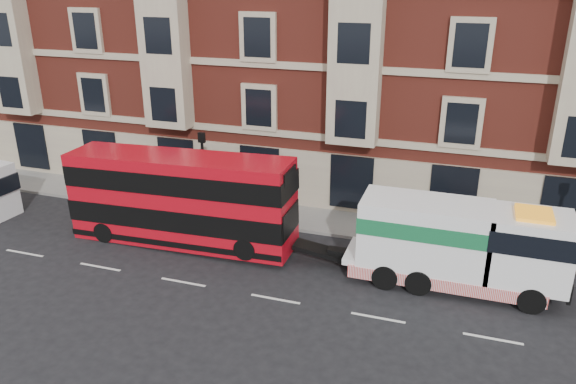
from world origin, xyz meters
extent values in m
plane|color=black|center=(0.00, 0.00, 0.00)|extent=(120.00, 120.00, 0.00)
cube|color=slate|center=(0.00, 7.50, 0.07)|extent=(90.00, 3.00, 0.15)
cube|color=maroon|center=(0.50, 15.00, 9.00)|extent=(45.00, 12.00, 18.00)
cylinder|color=black|center=(-6.00, 6.20, 2.15)|extent=(0.14, 0.14, 4.00)
cube|color=black|center=(-6.00, 6.20, 4.25)|extent=(0.35, 0.15, 0.50)
cube|color=red|center=(-5.69, 3.21, 2.20)|extent=(10.47, 2.34, 4.11)
cube|color=black|center=(-5.69, 3.21, 1.59)|extent=(10.51, 2.40, 0.98)
cube|color=black|center=(-5.69, 3.21, 3.27)|extent=(10.51, 2.40, 0.94)
cylinder|color=black|center=(-9.25, 2.16, 0.49)|extent=(0.97, 0.30, 0.97)
cylinder|color=black|center=(-9.25, 4.27, 0.49)|extent=(0.97, 0.30, 0.97)
cylinder|color=black|center=(-2.14, 2.16, 0.77)|extent=(0.97, 0.30, 0.97)
cylinder|color=black|center=(-2.14, 4.27, 0.77)|extent=(0.97, 0.30, 0.97)
cube|color=white|center=(6.31, 3.21, 0.89)|extent=(8.42, 2.15, 0.28)
cube|color=white|center=(9.02, 3.21, 2.10)|extent=(2.99, 2.34, 2.71)
cube|color=white|center=(5.18, 3.21, 2.15)|extent=(5.05, 2.34, 2.71)
cube|color=#166639|center=(5.18, 3.21, 2.62)|extent=(5.10, 2.38, 0.65)
cube|color=red|center=(6.12, 3.21, 0.56)|extent=(7.48, 2.40, 0.51)
cylinder|color=black|center=(9.30, 2.16, 0.51)|extent=(1.03, 0.33, 1.03)
cylinder|color=black|center=(9.30, 4.27, 0.51)|extent=(1.03, 0.33, 1.03)
cylinder|color=black|center=(5.18, 2.16, 0.51)|extent=(1.03, 0.37, 1.03)
cylinder|color=black|center=(5.18, 4.27, 0.51)|extent=(1.03, 0.37, 1.03)
cylinder|color=black|center=(3.87, 2.16, 0.51)|extent=(1.03, 0.37, 1.03)
cylinder|color=black|center=(3.87, 4.27, 0.51)|extent=(1.03, 0.37, 1.03)
cylinder|color=black|center=(-16.36, 3.74, 0.40)|extent=(0.83, 0.33, 0.81)
imported|color=#192433|center=(-6.59, 6.15, 1.08)|extent=(0.74, 0.55, 1.86)
camera|label=1|loc=(6.35, -17.57, 11.91)|focal=35.00mm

